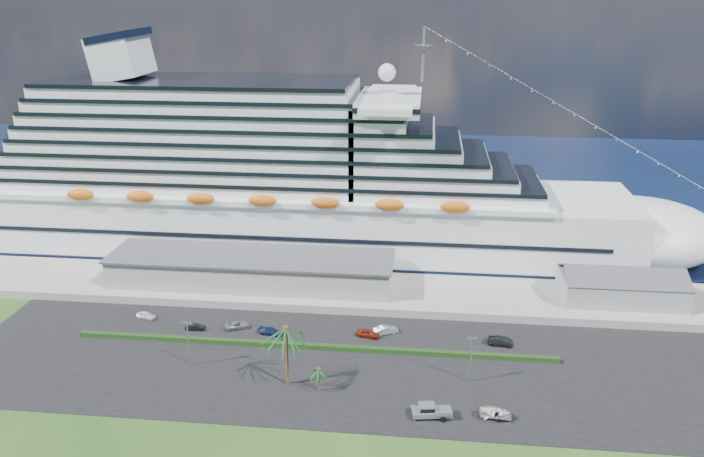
# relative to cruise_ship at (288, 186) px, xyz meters

# --- Properties ---
(ground) EXTENTS (420.00, 420.00, 0.00)m
(ground) POSITION_rel_cruise_ship_xyz_m (21.53, -64.00, -16.69)
(ground) COLOR #234416
(ground) RESTS_ON ground
(asphalt_lot) EXTENTS (140.00, 38.00, 0.12)m
(asphalt_lot) POSITION_rel_cruise_ship_xyz_m (21.53, -53.00, -16.63)
(asphalt_lot) COLOR black
(asphalt_lot) RESTS_ON ground
(wharf) EXTENTS (240.00, 20.00, 1.80)m
(wharf) POSITION_rel_cruise_ship_xyz_m (21.53, -24.00, -15.79)
(wharf) COLOR gray
(wharf) RESTS_ON ground
(water) EXTENTS (420.00, 160.00, 0.02)m
(water) POSITION_rel_cruise_ship_xyz_m (21.53, 66.00, -16.68)
(water) COLOR black
(water) RESTS_ON ground
(cruise_ship) EXTENTS (191.00, 38.00, 54.00)m
(cruise_ship) POSITION_rel_cruise_ship_xyz_m (0.00, 0.00, 0.00)
(cruise_ship) COLOR silver
(cruise_ship) RESTS_ON ground
(terminal_building) EXTENTS (61.00, 15.00, 6.30)m
(terminal_building) POSITION_rel_cruise_ship_xyz_m (-3.47, -24.00, -11.68)
(terminal_building) COLOR gray
(terminal_building) RESTS_ON wharf
(port_shed) EXTENTS (24.00, 12.31, 7.37)m
(port_shed) POSITION_rel_cruise_ship_xyz_m (73.53, -24.00, -12.30)
(port_shed) COLOR gray
(port_shed) RESTS_ON wharf
(hedge) EXTENTS (88.00, 1.10, 0.90)m
(hedge) POSITION_rel_cruise_ship_xyz_m (13.53, -48.00, -16.12)
(hedge) COLOR black
(hedge) RESTS_ON asphalt_lot
(lamp_post_left) EXTENTS (1.60, 0.35, 8.27)m
(lamp_post_left) POSITION_rel_cruise_ship_xyz_m (-6.47, -56.00, -11.35)
(lamp_post_left) COLOR gray
(lamp_post_left) RESTS_ON asphalt_lot
(lamp_post_right) EXTENTS (1.60, 0.35, 8.27)m
(lamp_post_right) POSITION_rel_cruise_ship_xyz_m (41.53, -56.00, -11.35)
(lamp_post_right) COLOR gray
(lamp_post_right) RESTS_ON asphalt_lot
(palm_tall) EXTENTS (8.82, 8.82, 11.13)m
(palm_tall) POSITION_rel_cruise_ship_xyz_m (11.53, -60.00, -7.49)
(palm_tall) COLOR #47301E
(palm_tall) RESTS_ON ground
(palm_short) EXTENTS (3.53, 3.53, 4.56)m
(palm_short) POSITION_rel_cruise_ship_xyz_m (17.03, -61.50, -13.03)
(palm_short) COLOR #47301E
(palm_short) RESTS_ON ground
(parked_car_0) EXTENTS (4.22, 2.52, 1.35)m
(parked_car_0) POSITION_rel_cruise_ship_xyz_m (-21.09, -39.79, -15.90)
(parked_car_0) COLOR white
(parked_car_0) RESTS_ON asphalt_lot
(parked_car_1) EXTENTS (3.79, 1.60, 1.22)m
(parked_car_1) POSITION_rel_cruise_ship_xyz_m (-9.80, -43.37, -15.97)
(parked_car_1) COLOR black
(parked_car_1) RESTS_ON asphalt_lot
(parked_car_2) EXTENTS (5.17, 3.89, 1.30)m
(parked_car_2) POSITION_rel_cruise_ship_xyz_m (-2.03, -41.80, -15.92)
(parked_car_2) COLOR gray
(parked_car_2) RESTS_ON asphalt_lot
(parked_car_3) EXTENTS (4.78, 2.66, 1.31)m
(parked_car_3) POSITION_rel_cruise_ship_xyz_m (4.95, -43.55, -15.92)
(parked_car_3) COLOR #16244E
(parked_car_3) RESTS_ON asphalt_lot
(parked_car_4) EXTENTS (4.75, 2.72, 1.52)m
(parked_car_4) POSITION_rel_cruise_ship_xyz_m (23.35, -42.56, -15.81)
(parked_car_4) COLOR maroon
(parked_car_4) RESTS_ON asphalt_lot
(parked_car_5) EXTENTS (4.91, 3.37, 1.53)m
(parked_car_5) POSITION_rel_cruise_ship_xyz_m (26.62, -40.81, -15.81)
(parked_car_5) COLOR #A2A3A9
(parked_car_5) RESTS_ON asphalt_lot
(parked_car_6) EXTENTS (4.47, 2.23, 1.22)m
(parked_car_6) POSITION_rel_cruise_ship_xyz_m (47.72, -41.91, -15.97)
(parked_car_6) COLOR black
(parked_car_6) RESTS_ON asphalt_lot
(parked_car_7) EXTENTS (4.84, 2.50, 1.34)m
(parked_car_7) POSITION_rel_cruise_ship_xyz_m (47.71, -43.03, -15.90)
(parked_car_7) COLOR black
(parked_car_7) RESTS_ON asphalt_lot
(pickup_truck) EXTENTS (6.39, 3.17, 2.15)m
(pickup_truck) POSITION_rel_cruise_ship_xyz_m (35.14, -66.74, -15.39)
(pickup_truck) COLOR black
(pickup_truck) RESTS_ON asphalt_lot
(boat_trailer) EXTENTS (5.95, 4.08, 1.68)m
(boat_trailer) POSITION_rel_cruise_ship_xyz_m (44.97, -66.08, -15.46)
(boat_trailer) COLOR gray
(boat_trailer) RESTS_ON asphalt_lot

